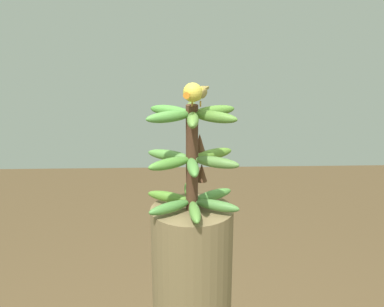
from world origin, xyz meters
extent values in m
cylinder|color=#4C2D1E|center=(0.00, 0.00, 1.42)|extent=(0.04, 0.04, 0.34)
ellipsoid|color=#4F8D3C|center=(0.07, 0.05, 1.27)|extent=(0.14, 0.11, 0.03)
ellipsoid|color=#508D2B|center=(-0.01, 0.09, 1.27)|extent=(0.04, 0.15, 0.03)
ellipsoid|color=#53892C|center=(-0.08, 0.04, 1.27)|extent=(0.15, 0.10, 0.03)
ellipsoid|color=#4A833A|center=(-0.07, -0.05, 1.27)|extent=(0.14, 0.11, 0.03)
ellipsoid|color=#568938|center=(0.01, -0.09, 1.27)|extent=(0.04, 0.15, 0.03)
ellipsoid|color=#4D7E3B|center=(0.08, -0.04, 1.27)|extent=(0.15, 0.10, 0.03)
ellipsoid|color=#518B3C|center=(0.00, -0.08, 1.42)|extent=(0.04, 0.15, 0.03)
ellipsoid|color=#567F3B|center=(0.07, -0.04, 1.42)|extent=(0.15, 0.10, 0.03)
ellipsoid|color=#5B8B2E|center=(0.07, 0.04, 1.42)|extent=(0.14, 0.11, 0.03)
ellipsoid|color=#558336|center=(0.00, 0.08, 1.42)|extent=(0.04, 0.15, 0.03)
ellipsoid|color=#558D3D|center=(-0.07, 0.04, 1.42)|extent=(0.15, 0.10, 0.03)
ellipsoid|color=#508B35|center=(-0.07, -0.04, 1.42)|extent=(0.14, 0.11, 0.03)
ellipsoid|color=#517D2F|center=(0.07, -0.04, 1.56)|extent=(0.14, 0.11, 0.03)
ellipsoid|color=#548730|center=(0.07, 0.04, 1.56)|extent=(0.15, 0.10, 0.03)
ellipsoid|color=olive|center=(0.00, 0.08, 1.56)|extent=(0.04, 0.15, 0.03)
ellipsoid|color=#4A8E37|center=(-0.07, 0.04, 1.56)|extent=(0.14, 0.11, 0.03)
ellipsoid|color=#4F8C3B|center=(-0.07, -0.04, 1.56)|extent=(0.15, 0.10, 0.03)
ellipsoid|color=#5C8838|center=(0.00, -0.08, 1.56)|extent=(0.04, 0.15, 0.03)
cone|color=brown|center=(0.03, 0.04, 1.46)|extent=(0.04, 0.04, 0.06)
cone|color=brown|center=(0.03, 0.03, 1.36)|extent=(0.04, 0.04, 0.06)
cylinder|color=#C68933|center=(0.00, -0.02, 1.60)|extent=(0.01, 0.00, 0.02)
cylinder|color=#C68933|center=(0.02, -0.03, 1.60)|extent=(0.00, 0.00, 0.02)
ellipsoid|color=gold|center=(0.01, -0.02, 1.63)|extent=(0.07, 0.11, 0.04)
ellipsoid|color=olive|center=(-0.01, -0.01, 1.63)|extent=(0.03, 0.07, 0.03)
ellipsoid|color=olive|center=(0.03, -0.02, 1.63)|extent=(0.03, 0.07, 0.03)
cube|color=olive|center=(0.04, 0.05, 1.63)|extent=(0.04, 0.06, 0.01)
sphere|color=gold|center=(0.00, -0.06, 1.64)|extent=(0.06, 0.06, 0.06)
sphere|color=black|center=(0.02, -0.08, 1.64)|extent=(0.01, 0.01, 0.01)
cone|color=orange|center=(-0.01, -0.10, 1.64)|extent=(0.03, 0.04, 0.02)
camera|label=1|loc=(-0.05, -1.45, 1.89)|focal=45.65mm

